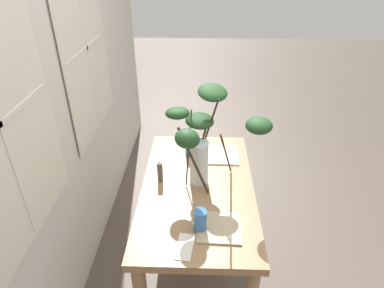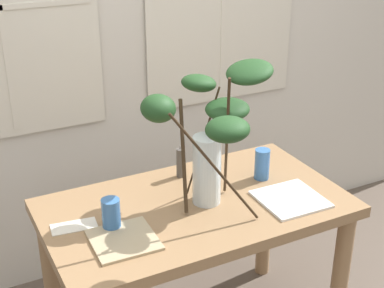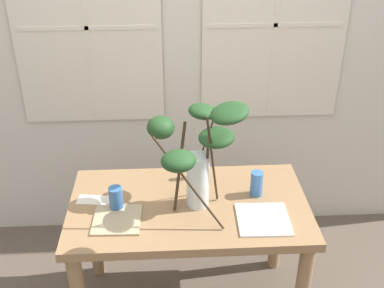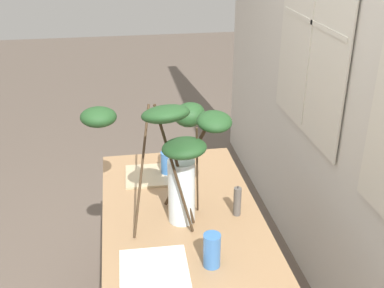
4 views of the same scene
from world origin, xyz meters
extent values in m
cube|color=beige|center=(0.00, 0.85, 1.36)|extent=(4.46, 0.12, 2.72)
cube|color=white|center=(-0.56, 0.78, 1.47)|extent=(0.81, 0.01, 1.14)
cube|color=silver|center=(-0.56, 0.77, 1.47)|extent=(0.88, 0.01, 1.21)
cube|color=silver|center=(-0.56, 0.77, 1.47)|extent=(0.02, 0.01, 1.14)
cube|color=silver|center=(-0.56, 0.77, 1.47)|extent=(0.81, 0.01, 0.02)
cube|color=white|center=(0.56, 0.78, 1.47)|extent=(0.81, 0.01, 1.14)
cube|color=silver|center=(0.56, 0.77, 1.47)|extent=(0.88, 0.01, 1.21)
cube|color=silver|center=(0.56, 0.77, 1.47)|extent=(0.02, 0.01, 1.14)
cube|color=silver|center=(0.56, 0.77, 1.47)|extent=(0.81, 0.01, 0.02)
cube|color=#93704C|center=(0.00, 0.00, 0.72)|extent=(1.26, 0.71, 0.05)
cylinder|color=#93704C|center=(-0.57, 0.30, 0.35)|extent=(0.08, 0.08, 0.70)
cylinder|color=#93704C|center=(0.57, 0.30, 0.35)|extent=(0.08, 0.08, 0.70)
cylinder|color=silver|center=(0.05, -0.01, 0.89)|extent=(0.12, 0.12, 0.30)
cylinder|color=silver|center=(0.05, -0.01, 0.80)|extent=(0.11, 0.11, 0.09)
cylinder|color=#382819|center=(0.12, -0.04, 1.03)|extent=(0.09, 0.15, 0.56)
ellipsoid|color=#1E421E|center=(0.18, -0.08, 1.31)|extent=(0.25, 0.25, 0.12)
cylinder|color=#382819|center=(0.06, 0.06, 0.99)|extent=(0.14, 0.04, 0.47)
ellipsoid|color=#1E421E|center=(0.08, 0.12, 1.22)|extent=(0.18, 0.18, 0.09)
cylinder|color=#382819|center=(-0.04, 0.03, 0.96)|extent=(0.08, 0.20, 0.42)
ellipsoid|color=#1E421E|center=(-0.13, 0.06, 1.17)|extent=(0.18, 0.19, 0.14)
cylinder|color=#382819|center=(-0.01, -0.17, 0.99)|extent=(0.34, 0.12, 0.47)
ellipsoid|color=#1E421E|center=(-0.06, -0.33, 1.22)|extent=(0.19, 0.19, 0.09)
cylinder|color=#382819|center=(0.09, -0.01, 0.95)|extent=(0.01, 0.10, 0.39)
ellipsoid|color=#1E421E|center=(0.14, -0.01, 1.14)|extent=(0.18, 0.18, 0.09)
cylinder|color=#386BAD|center=(-0.38, -0.02, 0.81)|extent=(0.07, 0.07, 0.13)
cylinder|color=#386BAD|center=(0.37, 0.06, 0.81)|extent=(0.07, 0.07, 0.14)
cube|color=tan|center=(-0.37, -0.12, 0.75)|extent=(0.25, 0.25, 0.01)
cube|color=white|center=(0.37, -0.16, 0.75)|extent=(0.27, 0.27, 0.01)
cube|color=silver|center=(-0.50, 0.06, 0.75)|extent=(0.19, 0.10, 0.00)
cylinder|color=#514C47|center=(0.05, 0.24, 0.81)|extent=(0.03, 0.03, 0.14)
cylinder|color=black|center=(0.05, 0.24, 0.89)|extent=(0.00, 0.00, 0.01)
camera|label=1|loc=(-1.69, -0.02, 2.07)|focal=31.13mm
camera|label=2|loc=(-0.94, -1.79, 1.94)|focal=52.43mm
camera|label=3|loc=(-0.10, -2.05, 2.28)|focal=45.21mm
camera|label=4|loc=(1.78, -0.25, 1.96)|focal=44.19mm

